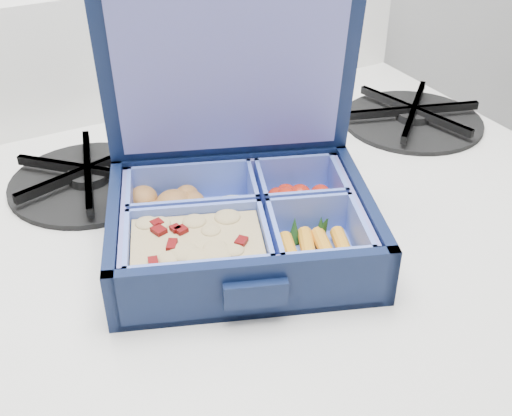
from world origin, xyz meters
TOP-DOWN VIEW (x-y plane):
  - bento_box at (0.53, 1.62)m, footprint 0.26×0.23m
  - burner_grate at (0.82, 1.75)m, footprint 0.20×0.20m
  - burner_grate_rear at (0.45, 1.79)m, footprint 0.20×0.20m
  - fork at (0.65, 1.73)m, footprint 0.15×0.11m

SIDE VIEW (x-z plane):
  - fork at x=0.65m, z-range 0.94..0.94m
  - burner_grate_rear at x=0.45m, z-range 0.94..0.96m
  - burner_grate at x=0.82m, z-range 0.94..0.96m
  - bento_box at x=0.53m, z-range 0.94..0.99m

